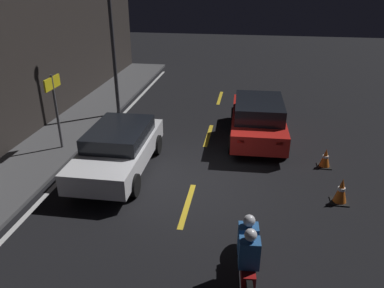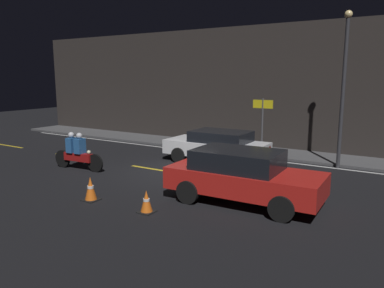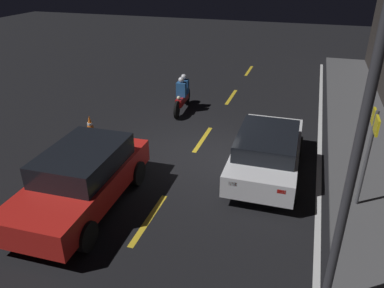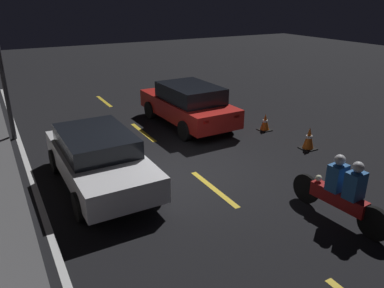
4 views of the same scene
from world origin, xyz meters
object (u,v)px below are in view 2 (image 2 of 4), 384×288
Objects in this scene: shop_sign at (263,115)px; street_lamp at (344,82)px; sedan_white at (217,145)px; traffic_cone_near at (91,189)px; taxi_red at (242,175)px; traffic_cone_mid at (146,202)px; motorcycle at (77,152)px.

street_lamp is at bearing -12.64° from shop_sign.
traffic_cone_near is (-0.80, -6.07, -0.37)m from sedan_white.
taxi_red is at bearing -73.20° from shop_sign.
traffic_cone_near is at bearing -124.09° from street_lamp.
traffic_cone_mid is at bearing -88.97° from shop_sign.
street_lamp is at bearing -160.91° from sedan_white.
shop_sign is at bearing 78.00° from traffic_cone_near.
street_lamp is at bearing 28.38° from motorcycle.
traffic_cone_mid is at bearing -28.05° from motorcycle.
traffic_cone_mid is (1.13, -5.99, -0.42)m from sedan_white.
motorcycle is at bearing -147.08° from street_lamp.
street_lamp reaches higher than shop_sign.
taxi_red is 1.78× the size of shop_sign.
sedan_white is at bearing 124.29° from taxi_red.
traffic_cone_near is 1.17× the size of traffic_cone_mid.
shop_sign reaches higher than sedan_white.
sedan_white is 5.46m from motorcycle.
street_lamp reaches higher than traffic_cone_mid.
motorcycle is at bearing 43.43° from sedan_white.
traffic_cone_near is at bearing -152.10° from taxi_red.
shop_sign is at bearing 167.36° from street_lamp.
traffic_cone_mid is at bearing -132.64° from taxi_red.
street_lamp is (8.28, 5.36, 2.58)m from motorcycle.
motorcycle is at bearing -128.68° from shop_sign.
motorcycle is (-6.80, 0.18, -0.12)m from taxi_red.
sedan_white is at bearing 100.70° from traffic_cone_mid.
sedan_white is 4.91m from taxi_red.
shop_sign is 0.42× the size of street_lamp.
traffic_cone_mid is (-1.75, -2.02, -0.50)m from taxi_red.
taxi_red is 6.25× the size of traffic_cone_near.
shop_sign is at bearing 91.03° from traffic_cone_mid.
taxi_red is at bearing -6.04° from motorcycle.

